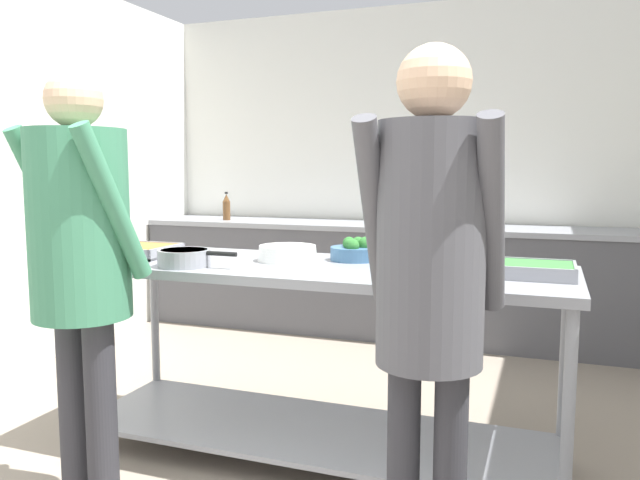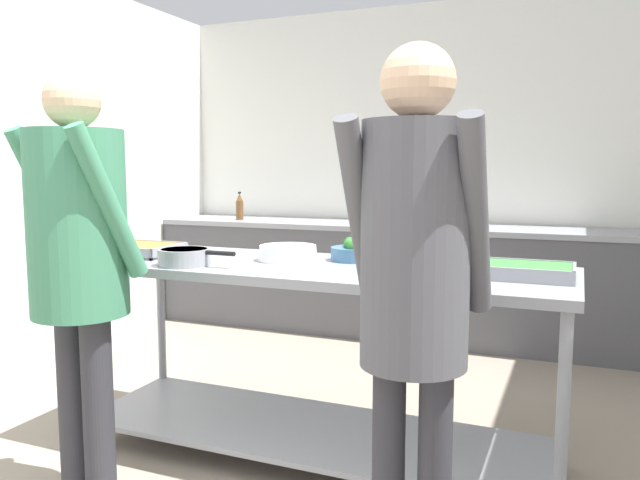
% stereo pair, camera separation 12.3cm
% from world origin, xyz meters
% --- Properties ---
extents(wall_rear, '(4.35, 0.06, 2.65)m').
position_xyz_m(wall_rear, '(0.00, 4.08, 1.32)').
color(wall_rear, silver).
rests_on(wall_rear, ground_plane).
extents(wall_left, '(0.06, 4.20, 2.65)m').
position_xyz_m(wall_left, '(-2.14, 2.04, 1.32)').
color(wall_left, silver).
rests_on(wall_left, ground_plane).
extents(back_counter, '(4.19, 0.65, 0.89)m').
position_xyz_m(back_counter, '(-0.00, 3.71, 0.44)').
color(back_counter, '#4C4C51').
rests_on(back_counter, ground_plane).
extents(serving_counter, '(2.25, 0.75, 0.90)m').
position_xyz_m(serving_counter, '(0.14, 1.47, 0.61)').
color(serving_counter, gray).
rests_on(serving_counter, ground_plane).
extents(serving_tray_vegetables, '(0.36, 0.31, 0.05)m').
position_xyz_m(serving_tray_vegetables, '(-0.77, 1.43, 0.92)').
color(serving_tray_vegetables, gray).
rests_on(serving_tray_vegetables, serving_counter).
extents(sauce_pan, '(0.37, 0.23, 0.07)m').
position_xyz_m(sauce_pan, '(-0.36, 1.23, 0.94)').
color(sauce_pan, gray).
rests_on(sauce_pan, serving_counter).
extents(plate_stack, '(0.28, 0.28, 0.07)m').
position_xyz_m(plate_stack, '(-0.01, 1.54, 0.93)').
color(plate_stack, white).
rests_on(plate_stack, serving_counter).
extents(broccoli_bowl, '(0.23, 0.23, 0.11)m').
position_xyz_m(broccoli_bowl, '(0.28, 1.66, 0.94)').
color(broccoli_bowl, '#3D668C').
rests_on(broccoli_bowl, serving_counter).
extents(serving_tray_greens, '(0.40, 0.31, 0.05)m').
position_xyz_m(serving_tray_greens, '(0.63, 1.65, 0.92)').
color(serving_tray_greens, gray).
rests_on(serving_tray_greens, serving_counter).
extents(serving_tray_roast, '(0.37, 0.28, 0.05)m').
position_xyz_m(serving_tray_roast, '(1.05, 1.49, 0.92)').
color(serving_tray_roast, gray).
rests_on(serving_tray_roast, serving_counter).
extents(guest_serving_left, '(0.40, 0.32, 1.67)m').
position_xyz_m(guest_serving_left, '(0.81, 0.66, 1.04)').
color(guest_serving_left, '#2D2D33').
rests_on(guest_serving_left, ground_plane).
extents(guest_serving_right, '(0.51, 0.41, 1.68)m').
position_xyz_m(guest_serving_right, '(-0.52, 0.76, 1.04)').
color(guest_serving_right, '#2D2D33').
rests_on(guest_serving_right, ground_plane).
extents(water_bottle, '(0.06, 0.06, 0.24)m').
position_xyz_m(water_bottle, '(-1.47, 3.62, 0.99)').
color(water_bottle, brown).
rests_on(water_bottle, back_counter).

